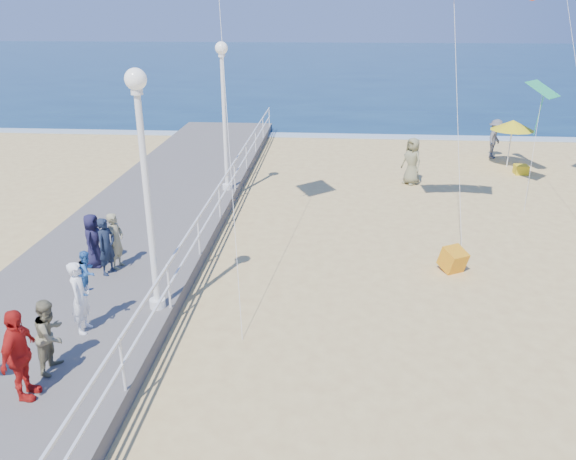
# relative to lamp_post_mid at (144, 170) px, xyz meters

# --- Properties ---
(ground) EXTENTS (160.00, 160.00, 0.00)m
(ground) POSITION_rel_lamp_post_mid_xyz_m (5.35, 0.00, -3.66)
(ground) COLOR #E3C276
(ground) RESTS_ON ground
(ocean) EXTENTS (160.00, 90.00, 0.05)m
(ocean) POSITION_rel_lamp_post_mid_xyz_m (5.35, 65.00, -3.65)
(ocean) COLOR #0C2A49
(ocean) RESTS_ON ground
(surf_line) EXTENTS (160.00, 1.20, 0.04)m
(surf_line) POSITION_rel_lamp_post_mid_xyz_m (5.35, 20.50, -3.63)
(surf_line) COLOR silver
(surf_line) RESTS_ON ground
(boardwalk) EXTENTS (5.00, 44.00, 0.40)m
(boardwalk) POSITION_rel_lamp_post_mid_xyz_m (-2.15, 0.00, -3.46)
(boardwalk) COLOR slate
(boardwalk) RESTS_ON ground
(railing) EXTENTS (0.05, 42.00, 0.55)m
(railing) POSITION_rel_lamp_post_mid_xyz_m (0.30, 0.00, -2.41)
(railing) COLOR white
(railing) RESTS_ON boardwalk
(lamp_post_mid) EXTENTS (0.44, 0.44, 5.32)m
(lamp_post_mid) POSITION_rel_lamp_post_mid_xyz_m (0.00, 0.00, 0.00)
(lamp_post_mid) COLOR white
(lamp_post_mid) RESTS_ON boardwalk
(lamp_post_far) EXTENTS (0.44, 0.44, 5.32)m
(lamp_post_far) POSITION_rel_lamp_post_mid_xyz_m (0.00, 9.00, 0.00)
(lamp_post_far) COLOR white
(lamp_post_far) RESTS_ON boardwalk
(woman_holding_toddler) EXTENTS (0.40, 0.59, 1.60)m
(woman_holding_toddler) POSITION_rel_lamp_post_mid_xyz_m (-1.25, -1.10, -2.46)
(woman_holding_toddler) COLOR white
(woman_holding_toddler) RESTS_ON boardwalk
(toddler_held) EXTENTS (0.37, 0.46, 0.94)m
(toddler_held) POSITION_rel_lamp_post_mid_xyz_m (-1.10, -0.95, -1.94)
(toddler_held) COLOR #2F67B3
(toddler_held) RESTS_ON boardwalk
(spectator_0) EXTENTS (0.54, 0.65, 1.51)m
(spectator_0) POSITION_rel_lamp_post_mid_xyz_m (-1.75, 1.64, -2.50)
(spectator_0) COLOR #171F32
(spectator_0) RESTS_ON boardwalk
(spectator_1) EXTENTS (0.59, 0.74, 1.46)m
(spectator_1) POSITION_rel_lamp_post_mid_xyz_m (-1.25, -2.44, -2.53)
(spectator_1) COLOR #7C7455
(spectator_1) RESTS_ON boardwalk
(spectator_3) EXTENTS (0.43, 1.01, 1.72)m
(spectator_3) POSITION_rel_lamp_post_mid_xyz_m (-1.37, -3.30, -2.40)
(spectator_3) COLOR red
(spectator_3) RESTS_ON boardwalk
(spectator_4) EXTENTS (0.48, 0.72, 1.45)m
(spectator_4) POSITION_rel_lamp_post_mid_xyz_m (-2.29, 2.06, -2.53)
(spectator_4) COLOR #1B1937
(spectator_4) RESTS_ON boardwalk
(spectator_6) EXTENTS (0.42, 0.59, 1.51)m
(spectator_6) POSITION_rel_lamp_post_mid_xyz_m (-1.65, 2.01, -2.50)
(spectator_6) COLOR gray
(spectator_6) RESTS_ON boardwalk
(beach_walker_a) EXTENTS (1.20, 1.40, 1.87)m
(beach_walker_a) POSITION_rel_lamp_post_mid_xyz_m (11.71, 16.20, -2.72)
(beach_walker_a) COLOR #56565B
(beach_walker_a) RESTS_ON ground
(beach_walker_c) EXTENTS (1.07, 1.12, 1.93)m
(beach_walker_c) POSITION_rel_lamp_post_mid_xyz_m (7.19, 11.56, -2.70)
(beach_walker_c) COLOR #7D7A56
(beach_walker_c) RESTS_ON ground
(box_kite) EXTENTS (0.83, 0.89, 0.74)m
(box_kite) POSITION_rel_lamp_post_mid_xyz_m (7.31, 3.26, -3.36)
(box_kite) COLOR #D9570C
(box_kite) RESTS_ON ground
(beach_umbrella) EXTENTS (1.90, 1.90, 2.14)m
(beach_umbrella) POSITION_rel_lamp_post_mid_xyz_m (11.94, 14.61, -1.75)
(beach_umbrella) COLOR white
(beach_umbrella) RESTS_ON ground
(beach_chair_right) EXTENTS (0.55, 0.55, 0.40)m
(beach_chair_right) POSITION_rel_lamp_post_mid_xyz_m (12.20, 13.42, -3.46)
(beach_chair_right) COLOR gold
(beach_chair_right) RESTS_ON ground
(kite_diamond_green) EXTENTS (1.45, 1.47, 0.54)m
(kite_diamond_green) POSITION_rel_lamp_post_mid_xyz_m (11.60, 10.68, 0.34)
(kite_diamond_green) COLOR #25AE69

